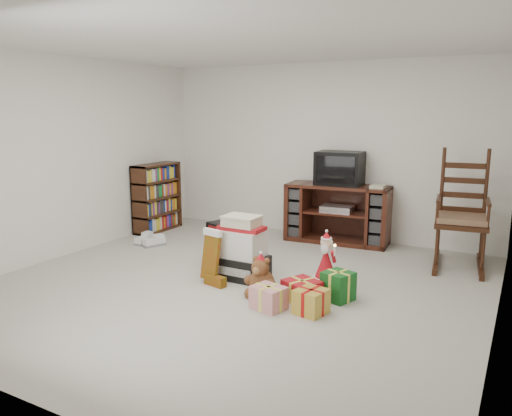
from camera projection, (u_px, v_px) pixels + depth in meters
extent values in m
cube|color=beige|center=(235.00, 285.00, 5.32)|extent=(5.00, 5.00, 0.01)
cube|color=silver|center=(233.00, 40.00, 4.84)|extent=(5.00, 5.00, 0.01)
cube|color=white|center=(324.00, 151.00, 7.23)|extent=(5.00, 0.01, 2.50)
cube|color=white|center=(14.00, 212.00, 2.93)|extent=(5.00, 0.01, 2.50)
cube|color=white|center=(64.00, 157.00, 6.26)|extent=(0.01, 5.00, 2.50)
cube|color=white|center=(508.00, 186.00, 3.90)|extent=(0.01, 5.00, 2.50)
cube|color=#411E12|center=(337.00, 214.00, 6.99)|extent=(1.46, 0.62, 0.82)
cube|color=silver|center=(337.00, 209.00, 6.95)|extent=(0.45, 0.34, 0.08)
cube|color=#391B0F|center=(157.00, 197.00, 7.65)|extent=(0.28, 0.85, 1.03)
cube|color=#391B0F|center=(461.00, 224.00, 5.84)|extent=(0.64, 0.62, 0.06)
cube|color=#866749|center=(462.00, 218.00, 5.83)|extent=(0.59, 0.57, 0.07)
cube|color=#391B0F|center=(467.00, 181.00, 5.97)|extent=(0.49, 0.13, 0.89)
cube|color=#391B0F|center=(458.00, 264.00, 5.94)|extent=(0.69, 1.02, 0.07)
cube|color=black|center=(242.00, 267.00, 5.53)|extent=(0.55, 0.40, 0.25)
cube|color=white|center=(242.00, 243.00, 5.48)|extent=(0.46, 0.35, 0.30)
cube|color=#A51219|center=(242.00, 228.00, 5.45)|extent=(0.50, 0.27, 0.04)
cube|color=beige|center=(242.00, 222.00, 5.43)|extent=(0.37, 0.28, 0.10)
cube|color=maroon|center=(226.00, 246.00, 5.83)|extent=(0.47, 0.35, 0.55)
cube|color=black|center=(230.00, 216.00, 5.85)|extent=(0.22, 0.11, 0.03)
ellipsoid|color=brown|center=(262.00, 283.00, 5.00)|extent=(0.27, 0.23, 0.28)
sphere|color=brown|center=(260.00, 268.00, 4.94)|extent=(0.18, 0.18, 0.18)
cone|color=#B3131C|center=(326.00, 264.00, 5.45)|extent=(0.26, 0.26, 0.37)
sphere|color=beige|center=(326.00, 244.00, 5.41)|extent=(0.12, 0.12, 0.12)
cone|color=#B3131C|center=(327.00, 235.00, 5.39)|extent=(0.11, 0.11, 0.09)
cylinder|color=silver|center=(335.00, 251.00, 5.26)|extent=(0.02, 0.02, 0.11)
cone|color=#B3131C|center=(234.00, 246.00, 6.11)|extent=(0.27, 0.27, 0.38)
sphere|color=beige|center=(234.00, 227.00, 6.06)|extent=(0.13, 0.13, 0.13)
cone|color=#B3131C|center=(234.00, 219.00, 6.04)|extent=(0.12, 0.12, 0.10)
cylinder|color=silver|center=(240.00, 234.00, 5.91)|extent=(0.02, 0.02, 0.12)
cube|color=white|center=(144.00, 240.00, 6.94)|extent=(0.14, 0.31, 0.11)
cube|color=white|center=(155.00, 242.00, 6.85)|extent=(0.24, 0.33, 0.11)
cube|color=#A51219|center=(299.00, 289.00, 4.80)|extent=(0.29, 0.29, 0.29)
cube|color=#196624|center=(331.00, 284.00, 4.94)|extent=(0.29, 0.29, 0.29)
cube|color=gold|center=(320.00, 300.00, 4.53)|extent=(0.29, 0.29, 0.29)
cube|color=white|center=(276.00, 301.00, 4.49)|extent=(0.29, 0.29, 0.29)
cube|color=black|center=(340.00, 168.00, 6.90)|extent=(0.65, 0.48, 0.46)
cube|color=black|center=(334.00, 170.00, 6.71)|extent=(0.53, 0.05, 0.37)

